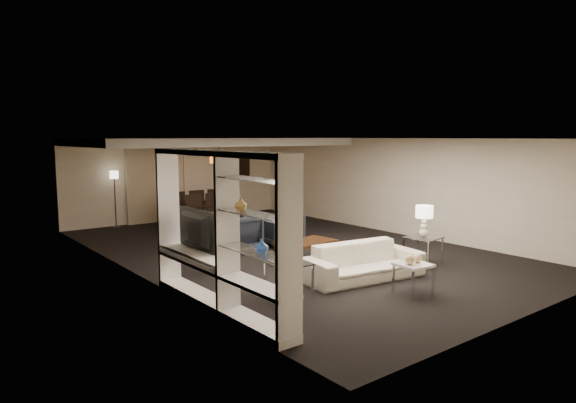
% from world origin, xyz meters
% --- Properties ---
extents(floor, '(11.00, 11.00, 0.00)m').
position_xyz_m(floor, '(0.00, 0.00, 0.00)').
color(floor, black).
rests_on(floor, ground).
extents(ceiling, '(7.00, 11.00, 0.02)m').
position_xyz_m(ceiling, '(0.00, 0.00, 2.50)').
color(ceiling, silver).
rests_on(ceiling, ground).
extents(wall_back, '(7.00, 0.02, 2.50)m').
position_xyz_m(wall_back, '(0.00, 5.50, 1.25)').
color(wall_back, beige).
rests_on(wall_back, ground).
extents(wall_front, '(7.00, 0.02, 2.50)m').
position_xyz_m(wall_front, '(0.00, -5.50, 1.25)').
color(wall_front, beige).
rests_on(wall_front, ground).
extents(wall_left, '(0.02, 11.00, 2.50)m').
position_xyz_m(wall_left, '(-3.50, 0.00, 1.25)').
color(wall_left, beige).
rests_on(wall_left, ground).
extents(wall_right, '(0.02, 11.00, 2.50)m').
position_xyz_m(wall_right, '(3.50, 0.00, 1.25)').
color(wall_right, beige).
rests_on(wall_right, ground).
extents(ceiling_soffit, '(7.00, 4.00, 0.20)m').
position_xyz_m(ceiling_soffit, '(0.00, 3.50, 2.40)').
color(ceiling_soffit, silver).
rests_on(ceiling_soffit, ceiling).
extents(curtains, '(1.50, 0.12, 2.40)m').
position_xyz_m(curtains, '(-0.90, 5.42, 1.20)').
color(curtains, beige).
rests_on(curtains, wall_back).
extents(door, '(0.90, 0.05, 2.10)m').
position_xyz_m(door, '(0.70, 5.47, 1.05)').
color(door, silver).
rests_on(door, wall_back).
extents(painting, '(0.95, 0.04, 0.65)m').
position_xyz_m(painting, '(2.10, 5.46, 1.55)').
color(painting, '#142D38').
rests_on(painting, wall_back).
extents(media_unit, '(0.38, 3.40, 2.35)m').
position_xyz_m(media_unit, '(-3.31, -2.60, 1.18)').
color(media_unit, white).
rests_on(media_unit, wall_left).
extents(pendant_light, '(0.52, 0.52, 0.24)m').
position_xyz_m(pendant_light, '(0.30, 3.50, 1.92)').
color(pendant_light, '#D8591E').
rests_on(pendant_light, ceiling_soffit).
extents(sofa, '(2.31, 1.16, 0.65)m').
position_xyz_m(sofa, '(-0.42, -2.74, 0.32)').
color(sofa, beige).
rests_on(sofa, floor).
extents(coffee_table, '(1.27, 0.81, 0.43)m').
position_xyz_m(coffee_table, '(-0.42, -1.14, 0.22)').
color(coffee_table, '#311A0D').
rests_on(coffee_table, floor).
extents(armchair_left, '(0.93, 0.95, 0.82)m').
position_xyz_m(armchair_left, '(-1.02, 0.56, 0.41)').
color(armchair_left, black).
rests_on(armchair_left, floor).
extents(armchair_right, '(0.92, 0.94, 0.82)m').
position_xyz_m(armchair_right, '(0.18, 0.56, 0.41)').
color(armchair_right, black).
rests_on(armchair_right, floor).
extents(side_table_left, '(0.66, 0.66, 0.57)m').
position_xyz_m(side_table_left, '(-2.12, -2.74, 0.28)').
color(side_table_left, white).
rests_on(side_table_left, floor).
extents(side_table_right, '(0.68, 0.68, 0.57)m').
position_xyz_m(side_table_right, '(1.28, -2.74, 0.28)').
color(side_table_right, silver).
rests_on(side_table_right, floor).
extents(table_lamp_left, '(0.36, 0.36, 0.63)m').
position_xyz_m(table_lamp_left, '(-2.12, -2.74, 0.88)').
color(table_lamp_left, beige).
rests_on(table_lamp_left, side_table_left).
extents(table_lamp_right, '(0.38, 0.38, 0.63)m').
position_xyz_m(table_lamp_right, '(1.28, -2.74, 0.88)').
color(table_lamp_right, white).
rests_on(table_lamp_right, side_table_right).
extents(marble_table, '(0.56, 0.56, 0.51)m').
position_xyz_m(marble_table, '(-0.42, -3.84, 0.25)').
color(marble_table, white).
rests_on(marble_table, floor).
extents(gold_gourd_a, '(0.16, 0.16, 0.16)m').
position_xyz_m(gold_gourd_a, '(-0.52, -3.84, 0.59)').
color(gold_gourd_a, '#DBB074').
rests_on(gold_gourd_a, marble_table).
extents(gold_gourd_b, '(0.14, 0.14, 0.14)m').
position_xyz_m(gold_gourd_b, '(-0.32, -3.84, 0.58)').
color(gold_gourd_b, '#DDB275').
rests_on(gold_gourd_b, marble_table).
extents(television, '(1.12, 0.15, 0.65)m').
position_xyz_m(television, '(-3.28, -1.70, 1.07)').
color(television, black).
rests_on(television, media_unit).
extents(vase_blue, '(0.18, 0.18, 0.19)m').
position_xyz_m(vase_blue, '(-3.31, -3.68, 1.15)').
color(vase_blue, blue).
rests_on(vase_blue, media_unit).
extents(vase_amber, '(0.17, 0.17, 0.17)m').
position_xyz_m(vase_amber, '(-3.31, -3.21, 1.65)').
color(vase_amber, '#AC7E39').
rests_on(vase_amber, media_unit).
extents(floor_speaker, '(0.15, 0.15, 1.13)m').
position_xyz_m(floor_speaker, '(-2.33, -0.74, 0.56)').
color(floor_speaker, black).
rests_on(floor_speaker, floor).
extents(dining_table, '(2.01, 1.20, 0.69)m').
position_xyz_m(dining_table, '(-0.09, 3.66, 0.34)').
color(dining_table, black).
rests_on(dining_table, floor).
extents(chair_nl, '(0.53, 0.53, 1.02)m').
position_xyz_m(chair_nl, '(-0.69, 3.01, 0.51)').
color(chair_nl, black).
rests_on(chair_nl, floor).
extents(chair_nm, '(0.51, 0.51, 1.02)m').
position_xyz_m(chair_nm, '(-0.09, 3.01, 0.51)').
color(chair_nm, black).
rests_on(chair_nm, floor).
extents(chair_nr, '(0.50, 0.50, 1.02)m').
position_xyz_m(chair_nr, '(0.51, 3.01, 0.51)').
color(chair_nr, black).
rests_on(chair_nr, floor).
extents(chair_fl, '(0.52, 0.52, 1.02)m').
position_xyz_m(chair_fl, '(-0.69, 4.31, 0.51)').
color(chair_fl, black).
rests_on(chair_fl, floor).
extents(chair_fm, '(0.51, 0.51, 1.02)m').
position_xyz_m(chair_fm, '(-0.09, 4.31, 0.51)').
color(chair_fm, black).
rests_on(chair_fm, floor).
extents(chair_fr, '(0.52, 0.52, 1.02)m').
position_xyz_m(chair_fr, '(0.51, 4.31, 0.51)').
color(chair_fr, black).
rests_on(chair_fr, floor).
extents(floor_lamp, '(0.26, 0.26, 1.60)m').
position_xyz_m(floor_lamp, '(-2.07, 5.20, 0.80)').
color(floor_lamp, black).
rests_on(floor_lamp, floor).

